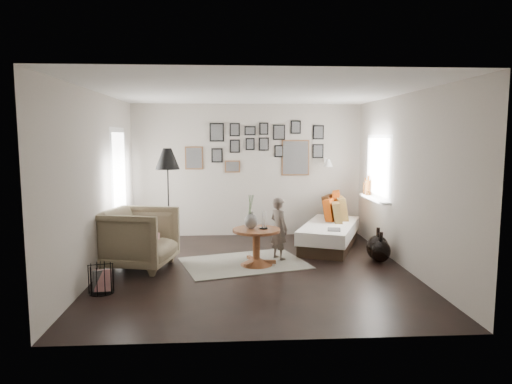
{
  "coord_description": "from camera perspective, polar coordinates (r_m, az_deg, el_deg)",
  "views": [
    {
      "loc": [
        -0.39,
        -6.6,
        1.97
      ],
      "look_at": [
        0.05,
        0.5,
        1.1
      ],
      "focal_mm": 32.0,
      "sensor_mm": 36.0,
      "label": 1
    }
  ],
  "objects": [
    {
      "name": "daybed",
      "position": [
        8.35,
        9.06,
        -4.72
      ],
      "size": [
        1.47,
        2.04,
        0.93
      ],
      "rotation": [
        0.0,
        0.0,
        -0.4
      ],
      "color": "black",
      "rests_on": "ground"
    },
    {
      "name": "wall_front",
      "position": [
        4.27,
        1.73,
        -2.03
      ],
      "size": [
        4.5,
        0.0,
        4.5
      ],
      "primitive_type": "plane",
      "rotation": [
        -1.57,
        0.0,
        0.0
      ],
      "color": "#A9A094",
      "rests_on": "ground"
    },
    {
      "name": "ground",
      "position": [
        6.9,
        -0.16,
        -9.62
      ],
      "size": [
        4.8,
        4.8,
        0.0
      ],
      "primitive_type": "plane",
      "color": "black",
      "rests_on": "ground"
    },
    {
      "name": "wall_left",
      "position": [
        6.89,
        -19.2,
        1.01
      ],
      "size": [
        0.0,
        4.8,
        4.8
      ],
      "primitive_type": "plane",
      "rotation": [
        1.57,
        0.0,
        1.57
      ],
      "color": "#A9A094",
      "rests_on": "ground"
    },
    {
      "name": "child",
      "position": [
        7.32,
        2.88,
        -4.58
      ],
      "size": [
        0.4,
        0.44,
        1.01
      ],
      "primitive_type": "imported",
      "rotation": [
        0.0,
        0.0,
        2.13
      ],
      "color": "#5B5048",
      "rests_on": "ground"
    },
    {
      "name": "armchair_cushion",
      "position": [
        7.13,
        -14.11,
        -5.3
      ],
      "size": [
        0.51,
        0.51,
        0.19
      ],
      "primitive_type": "cube",
      "rotation": [
        -0.21,
        0.0,
        -0.27
      ],
      "color": "beige",
      "rests_on": "armchair"
    },
    {
      "name": "floor_lamp",
      "position": [
        7.85,
        -11.0,
        3.61
      ],
      "size": [
        0.41,
        0.41,
        1.77
      ],
      "rotation": [
        0.0,
        0.0,
        -0.38
      ],
      "color": "black",
      "rests_on": "ground"
    },
    {
      "name": "wall_back",
      "position": [
        9.03,
        -1.06,
        2.71
      ],
      "size": [
        4.5,
        0.0,
        4.5
      ],
      "primitive_type": "plane",
      "rotation": [
        1.57,
        0.0,
        0.0
      ],
      "color": "#A9A094",
      "rests_on": "ground"
    },
    {
      "name": "demijohn_small",
      "position": [
        7.48,
        15.31,
        -7.1
      ],
      "size": [
        0.31,
        0.31,
        0.48
      ],
      "color": "black",
      "rests_on": "ground"
    },
    {
      "name": "armchair",
      "position": [
        7.09,
        -14.42,
        -5.61
      ],
      "size": [
        1.19,
        1.17,
        0.9
      ],
      "primitive_type": "imported",
      "rotation": [
        0.0,
        0.0,
        1.34
      ],
      "color": "#73674E",
      "rests_on": "ground"
    },
    {
      "name": "rug",
      "position": [
        7.2,
        -1.5,
        -8.86
      ],
      "size": [
        2.13,
        1.76,
        0.01
      ],
      "primitive_type": "cube",
      "rotation": [
        0.0,
        0.0,
        0.29
      ],
      "color": "silver",
      "rests_on": "ground"
    },
    {
      "name": "window_right",
      "position": [
        8.41,
        14.25,
        -0.34
      ],
      "size": [
        0.15,
        1.32,
        1.3
      ],
      "color": "white",
      "rests_on": "wall_right"
    },
    {
      "name": "gallery_wall",
      "position": [
        9.01,
        0.77,
        5.52
      ],
      "size": [
        2.74,
        0.03,
        1.08
      ],
      "color": "brown",
      "rests_on": "wall_back"
    },
    {
      "name": "demijohn_large",
      "position": [
        7.58,
        14.95,
        -6.72
      ],
      "size": [
        0.35,
        0.35,
        0.53
      ],
      "color": "black",
      "rests_on": "ground"
    },
    {
      "name": "wall_sconce",
      "position": [
        8.96,
        8.98,
        3.64
      ],
      "size": [
        0.18,
        0.36,
        0.16
      ],
      "color": "white",
      "rests_on": "wall_back"
    },
    {
      "name": "vase",
      "position": [
        6.94,
        -0.62,
        -3.32
      ],
      "size": [
        0.21,
        0.21,
        0.52
      ],
      "color": "black",
      "rests_on": "pedestal_table"
    },
    {
      "name": "ceiling",
      "position": [
        6.64,
        -0.17,
        12.42
      ],
      "size": [
        4.8,
        4.8,
        0.0
      ],
      "primitive_type": "plane",
      "rotation": [
        3.14,
        0.0,
        0.0
      ],
      "color": "white",
      "rests_on": "wall_back"
    },
    {
      "name": "door_left",
      "position": [
        8.07,
        -16.74,
        0.13
      ],
      "size": [
        0.0,
        2.14,
        2.14
      ],
      "color": "white",
      "rests_on": "wall_left"
    },
    {
      "name": "candles",
      "position": [
        6.94,
        0.95,
        -3.56
      ],
      "size": [
        0.12,
        0.12,
        0.27
      ],
      "color": "black",
      "rests_on": "pedestal_table"
    },
    {
      "name": "magazine_basket",
      "position": [
        6.17,
        -18.8,
        -10.24
      ],
      "size": [
        0.36,
        0.36,
        0.37
      ],
      "rotation": [
        0.0,
        0.0,
        0.25
      ],
      "color": "black",
      "rests_on": "ground"
    },
    {
      "name": "wall_right",
      "position": [
        7.14,
        18.18,
        1.24
      ],
      "size": [
        0.0,
        4.8,
        4.8
      ],
      "primitive_type": "plane",
      "rotation": [
        1.57,
        0.0,
        -1.57
      ],
      "color": "#A9A094",
      "rests_on": "ground"
    },
    {
      "name": "pedestal_table",
      "position": [
        7.02,
        0.05,
        -7.08
      ],
      "size": [
        0.73,
        0.73,
        0.57
      ],
      "rotation": [
        0.0,
        0.0,
        -0.4
      ],
      "color": "brown",
      "rests_on": "ground"
    },
    {
      "name": "magazine_on_daybed",
      "position": [
        7.7,
        9.74,
        -4.64
      ],
      "size": [
        0.27,
        0.32,
        0.02
      ],
      "primitive_type": "cube",
      "rotation": [
        0.0,
        0.0,
        -0.22
      ],
      "color": "black",
      "rests_on": "daybed"
    }
  ]
}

